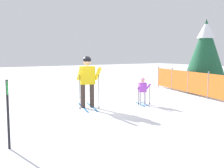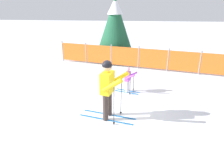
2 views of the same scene
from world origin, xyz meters
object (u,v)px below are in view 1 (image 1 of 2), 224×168
(skier_adult, at_px, (87,77))
(safety_fence, at_px, (208,85))
(skier_child, at_px, (143,89))
(trail_marker, at_px, (8,107))
(conifer_far, at_px, (206,47))

(skier_adult, height_order, safety_fence, skier_adult)
(skier_child, xyz_separation_m, trail_marker, (2.43, -5.40, 0.29))
(conifer_far, distance_m, trail_marker, 10.52)
(safety_fence, bearing_deg, skier_child, -98.80)
(skier_adult, bearing_deg, skier_child, 89.63)
(skier_child, distance_m, safety_fence, 3.18)
(trail_marker, bearing_deg, conifer_far, 108.29)
(skier_child, distance_m, conifer_far, 4.86)
(safety_fence, relative_size, conifer_far, 2.46)
(conifer_far, height_order, trail_marker, conifer_far)
(skier_adult, height_order, skier_child, skier_adult)
(conifer_far, xyz_separation_m, trail_marker, (3.28, -9.91, -1.32))
(skier_adult, relative_size, conifer_far, 0.52)
(trail_marker, bearing_deg, safety_fence, 102.82)
(skier_child, xyz_separation_m, conifer_far, (-0.84, 4.51, 1.61))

